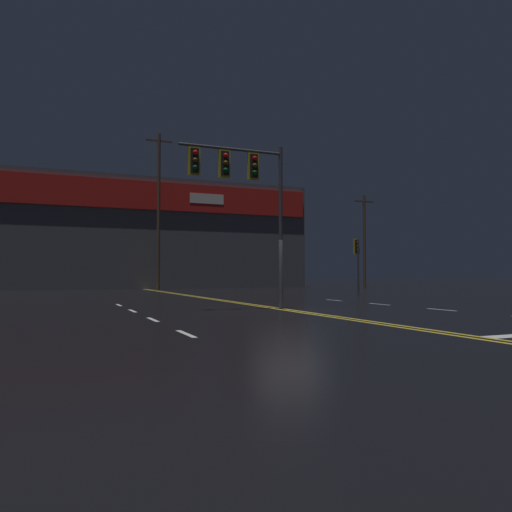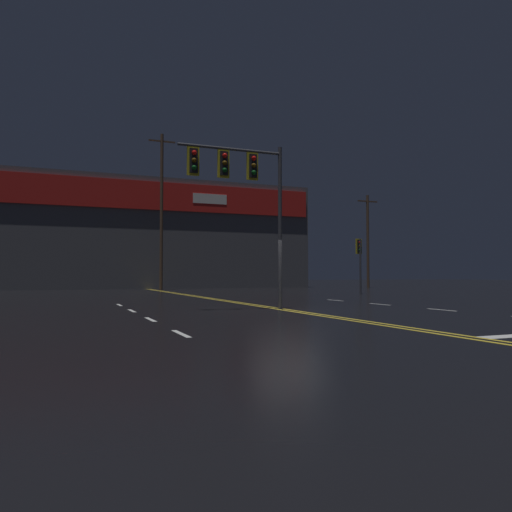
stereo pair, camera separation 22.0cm
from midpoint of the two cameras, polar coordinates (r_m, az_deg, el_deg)
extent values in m
plane|color=black|center=(17.45, 4.14, -6.22)|extent=(200.00, 200.00, 0.00)
cube|color=gold|center=(17.38, 3.70, -6.22)|extent=(0.12, 60.00, 0.01)
cube|color=gold|center=(17.51, 4.59, -6.19)|extent=(0.12, 60.00, 0.01)
cube|color=silver|center=(10.62, -7.96, -8.78)|extent=(0.12, 1.40, 0.01)
cube|color=silver|center=(14.12, -11.53, -7.11)|extent=(0.12, 1.40, 0.01)
cube|color=silver|center=(17.66, -13.65, -6.10)|extent=(0.12, 1.40, 0.01)
cube|color=silver|center=(21.22, -15.07, -5.42)|extent=(0.12, 1.40, 0.01)
cube|color=silver|center=(18.85, 20.77, -5.77)|extent=(0.12, 1.40, 0.01)
cube|color=silver|center=(21.63, 14.26, -5.37)|extent=(0.12, 1.40, 0.01)
cube|color=silver|center=(24.62, 9.29, -5.01)|extent=(0.12, 1.40, 0.01)
cylinder|color=#38383D|center=(18.17, 3.11, 3.26)|extent=(0.14, 0.14, 5.90)
cylinder|color=#38383D|center=(17.92, -2.54, 12.11)|extent=(3.80, 0.10, 0.10)
cube|color=black|center=(18.08, -0.07, 10.22)|extent=(0.28, 0.24, 0.84)
cube|color=gold|center=(18.08, -0.07, 10.22)|extent=(0.42, 0.08, 0.99)
sphere|color=red|center=(17.99, 0.12, 11.11)|extent=(0.17, 0.17, 0.17)
sphere|color=#543707|center=(17.93, 0.12, 10.32)|extent=(0.17, 0.17, 0.17)
sphere|color=#084513|center=(17.88, 0.12, 9.53)|extent=(0.17, 0.17, 0.17)
cube|color=black|center=(17.71, -3.39, 10.49)|extent=(0.28, 0.24, 0.84)
cube|color=gold|center=(17.71, -3.39, 10.49)|extent=(0.42, 0.08, 0.99)
sphere|color=red|center=(17.62, -3.22, 11.39)|extent=(0.17, 0.17, 0.17)
sphere|color=#543707|center=(17.56, -3.22, 10.59)|extent=(0.17, 0.17, 0.17)
sphere|color=#084513|center=(17.51, -3.22, 9.79)|extent=(0.17, 0.17, 0.17)
cube|color=black|center=(17.40, -6.84, 10.73)|extent=(0.28, 0.24, 0.84)
cube|color=gold|center=(17.40, -6.84, 10.73)|extent=(0.42, 0.08, 0.99)
sphere|color=red|center=(17.31, -6.70, 11.65)|extent=(0.17, 0.17, 0.17)
sphere|color=#543707|center=(17.26, -6.70, 10.84)|extent=(0.17, 0.17, 0.17)
sphere|color=#084513|center=(17.20, -6.70, 10.02)|extent=(0.17, 0.17, 0.17)
cylinder|color=#38383D|center=(32.80, 12.03, -1.18)|extent=(0.13, 0.13, 3.56)
cube|color=black|center=(33.00, 11.84, 1.09)|extent=(0.28, 0.24, 0.84)
cube|color=gold|center=(33.00, 11.84, 1.09)|extent=(0.42, 0.08, 0.99)
sphere|color=red|center=(32.88, 11.99, 1.54)|extent=(0.17, 0.17, 0.17)
sphere|color=#543707|center=(32.86, 11.99, 1.11)|extent=(0.17, 0.17, 0.17)
sphere|color=#084513|center=(32.85, 12.00, 0.67)|extent=(0.17, 0.17, 0.17)
cube|color=#4C4C51|center=(49.53, -13.01, 2.20)|extent=(31.38, 10.00, 9.94)
cube|color=red|center=(44.90, -11.96, 6.79)|extent=(30.75, 0.20, 2.49)
cube|color=white|center=(46.11, -5.17, 6.52)|extent=(3.20, 0.16, 0.90)
cylinder|color=#4C3828|center=(41.95, -10.60, 5.01)|extent=(0.26, 0.26, 12.92)
cube|color=#4C3828|center=(43.07, -10.55, 12.77)|extent=(2.20, 0.12, 0.12)
cylinder|color=#4C3828|center=(49.79, 12.78, 1.65)|extent=(0.26, 0.26, 9.03)
cube|color=#4C3828|center=(50.20, 12.75, 6.11)|extent=(2.20, 0.12, 0.12)
camera|label=1|loc=(0.11, -89.69, -0.01)|focal=35.00mm
camera|label=2|loc=(0.11, 90.31, 0.01)|focal=35.00mm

